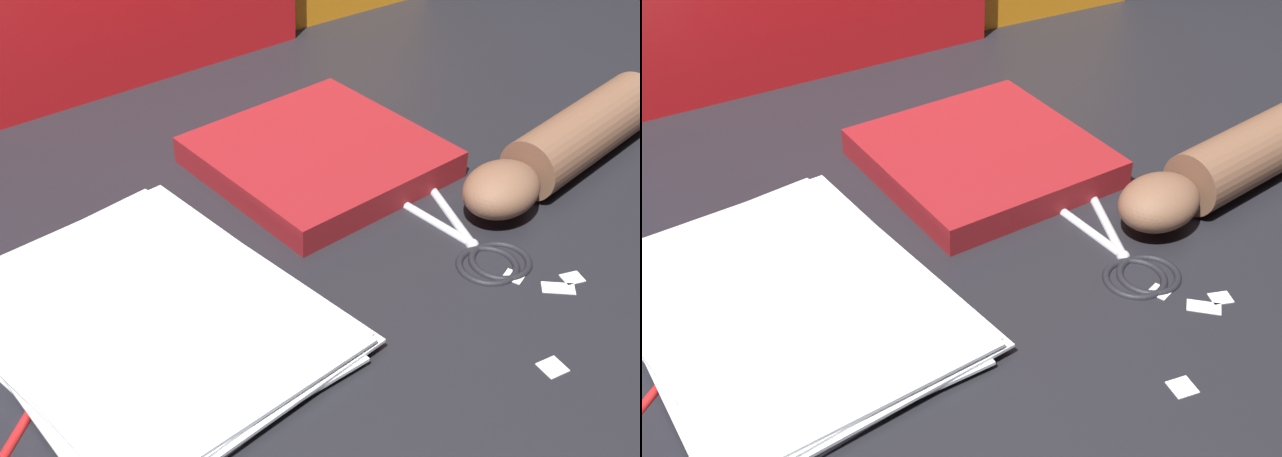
{
  "view_description": "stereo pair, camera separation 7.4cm",
  "coord_description": "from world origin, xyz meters",
  "views": [
    {
      "loc": [
        -0.4,
        -0.44,
        0.5
      ],
      "look_at": [
        0.01,
        0.01,
        0.06
      ],
      "focal_mm": 50.0,
      "sensor_mm": 36.0,
      "label": 1
    },
    {
      "loc": [
        -0.34,
        -0.49,
        0.5
      ],
      "look_at": [
        0.01,
        0.01,
        0.06
      ],
      "focal_mm": 50.0,
      "sensor_mm": 36.0,
      "label": 2
    }
  ],
  "objects": [
    {
      "name": "paper_stack",
      "position": [
        -0.14,
        0.07,
        0.01
      ],
      "size": [
        0.26,
        0.32,
        0.02
      ],
      "color": "white",
      "rests_on": "ground_plane"
    },
    {
      "name": "book_closed",
      "position": [
        0.13,
        0.16,
        0.01
      ],
      "size": [
        0.22,
        0.23,
        0.03
      ],
      "color": "maroon",
      "rests_on": "ground_plane"
    },
    {
      "name": "paper_scrap_mid",
      "position": [
        0.16,
        -0.13,
        0.0
      ],
      "size": [
        0.03,
        0.03,
        0.0
      ],
      "color": "white",
      "rests_on": "ground_plane"
    },
    {
      "name": "hand_forearm",
      "position": [
        0.32,
        -0.02,
        0.03
      ],
      "size": [
        0.3,
        0.09,
        0.06
      ],
      "color": "brown",
      "rests_on": "ground_plane"
    },
    {
      "name": "scissors",
      "position": [
        0.15,
        -0.05,
        0.0
      ],
      "size": [
        0.1,
        0.18,
        0.01
      ],
      "color": "silver",
      "rests_on": "ground_plane"
    },
    {
      "name": "paper_scrap_side",
      "position": [
        0.07,
        -0.19,
        0.0
      ],
      "size": [
        0.02,
        0.02,
        0.0
      ],
      "color": "white",
      "rests_on": "ground_plane"
    },
    {
      "name": "paper_scrap_far",
      "position": [
        0.18,
        -0.13,
        0.0
      ],
      "size": [
        0.02,
        0.02,
        0.0
      ],
      "color": "white",
      "rests_on": "ground_plane"
    },
    {
      "name": "paper_scrap_near",
      "position": [
        0.14,
        -0.09,
        0.0
      ],
      "size": [
        0.02,
        0.02,
        0.0
      ],
      "color": "white",
      "rests_on": "ground_plane"
    },
    {
      "name": "ground_plane",
      "position": [
        0.0,
        0.0,
        0.0
      ],
      "size": [
        6.0,
        6.0,
        0.0
      ],
      "primitive_type": "plane",
      "color": "black"
    }
  ]
}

